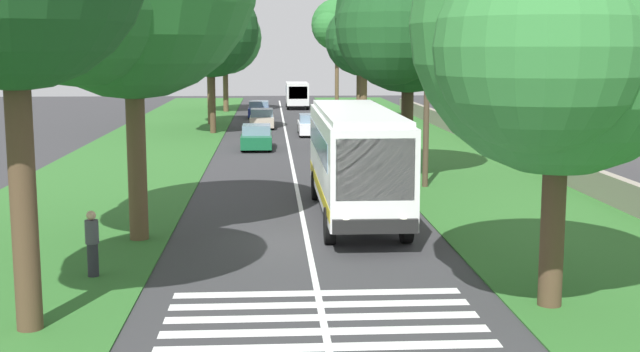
{
  "coord_description": "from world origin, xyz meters",
  "views": [
    {
      "loc": [
        -23.86,
        1.1,
        5.73
      ],
      "look_at": [
        2.99,
        -0.54,
        1.6
      ],
      "focal_mm": 46.32,
      "sensor_mm": 36.0,
      "label": 1
    }
  ],
  "objects_px": {
    "trailing_minibus_0": "(297,93)",
    "roadside_tree_right_2": "(358,41)",
    "trailing_car_3": "(259,110)",
    "roadside_tree_left_4": "(209,45)",
    "trailing_car_2": "(262,119)",
    "roadside_tree_right_0": "(362,41)",
    "roadside_tree_right_3": "(554,32)",
    "trailing_car_0": "(257,138)",
    "trailing_car_1": "(311,125)",
    "roadside_building": "(595,78)",
    "roadside_tree_left_2": "(223,40)",
    "utility_pole": "(427,97)",
    "roadside_tree_left_1": "(208,33)",
    "roadside_tree_right_4": "(404,23)",
    "pedestrian": "(92,243)",
    "coach_bus": "(355,155)",
    "roadside_tree_right_1": "(336,26)"
  },
  "relations": [
    {
      "from": "trailing_car_3",
      "to": "roadside_tree_right_3",
      "type": "height_order",
      "value": "roadside_tree_right_3"
    },
    {
      "from": "trailing_minibus_0",
      "to": "roadside_tree_right_3",
      "type": "height_order",
      "value": "roadside_tree_right_3"
    },
    {
      "from": "trailing_car_3",
      "to": "pedestrian",
      "type": "relative_size",
      "value": 2.54
    },
    {
      "from": "trailing_car_3",
      "to": "pedestrian",
      "type": "height_order",
      "value": "pedestrian"
    },
    {
      "from": "roadside_tree_left_2",
      "to": "roadside_tree_right_0",
      "type": "height_order",
      "value": "roadside_tree_left_2"
    },
    {
      "from": "coach_bus",
      "to": "roadside_tree_left_2",
      "type": "bearing_deg",
      "value": 8.24
    },
    {
      "from": "roadside_tree_left_1",
      "to": "roadside_tree_right_3",
      "type": "distance_m",
      "value": 40.85
    },
    {
      "from": "trailing_minibus_0",
      "to": "roadside_tree_right_2",
      "type": "distance_m",
      "value": 15.69
    },
    {
      "from": "roadside_building",
      "to": "roadside_tree_right_0",
      "type": "bearing_deg",
      "value": 67.52
    },
    {
      "from": "trailing_car_1",
      "to": "trailing_car_2",
      "type": "xyz_separation_m",
      "value": [
        5.34,
        3.38,
        0.0
      ]
    },
    {
      "from": "roadside_tree_left_4",
      "to": "roadside_tree_right_0",
      "type": "height_order",
      "value": "roadside_tree_right_0"
    },
    {
      "from": "utility_pole",
      "to": "roadside_tree_right_4",
      "type": "bearing_deg",
      "value": 11.42
    },
    {
      "from": "trailing_car_2",
      "to": "roadside_tree_right_0",
      "type": "height_order",
      "value": "roadside_tree_right_0"
    },
    {
      "from": "roadside_tree_left_2",
      "to": "roadside_tree_right_0",
      "type": "distance_m",
      "value": 23.69
    },
    {
      "from": "coach_bus",
      "to": "roadside_tree_left_4",
      "type": "relative_size",
      "value": 1.28
    },
    {
      "from": "roadside_tree_right_0",
      "to": "trailing_car_0",
      "type": "bearing_deg",
      "value": 139.42
    },
    {
      "from": "trailing_car_2",
      "to": "roadside_tree_right_0",
      "type": "bearing_deg",
      "value": -125.44
    },
    {
      "from": "roadside_tree_left_1",
      "to": "pedestrian",
      "type": "xyz_separation_m",
      "value": [
        -36.45,
        0.38,
        -5.97
      ]
    },
    {
      "from": "roadside_tree_right_0",
      "to": "roadside_building",
      "type": "relative_size",
      "value": 0.73
    },
    {
      "from": "roadside_tree_left_4",
      "to": "trailing_car_3",
      "type": "bearing_deg",
      "value": -31.27
    },
    {
      "from": "trailing_minibus_0",
      "to": "roadside_tree_right_0",
      "type": "bearing_deg",
      "value": -171.99
    },
    {
      "from": "trailing_car_3",
      "to": "roadside_tree_left_4",
      "type": "bearing_deg",
      "value": 148.73
    },
    {
      "from": "trailing_car_1",
      "to": "roadside_tree_right_0",
      "type": "height_order",
      "value": "roadside_tree_right_0"
    },
    {
      "from": "trailing_car_2",
      "to": "trailing_minibus_0",
      "type": "bearing_deg",
      "value": -9.09
    },
    {
      "from": "trailing_car_0",
      "to": "trailing_minibus_0",
      "type": "relative_size",
      "value": 0.72
    },
    {
      "from": "roadside_tree_right_3",
      "to": "coach_bus",
      "type": "bearing_deg",
      "value": 16.99
    },
    {
      "from": "trailing_car_3",
      "to": "roadside_tree_left_4",
      "type": "distance_m",
      "value": 8.96
    },
    {
      "from": "trailing_car_1",
      "to": "roadside_tree_left_1",
      "type": "xyz_separation_m",
      "value": [
        1.49,
        6.93,
        6.21
      ]
    },
    {
      "from": "roadside_tree_left_2",
      "to": "utility_pole",
      "type": "bearing_deg",
      "value": -166.13
    },
    {
      "from": "roadside_tree_left_4",
      "to": "roadside_building",
      "type": "distance_m",
      "value": 28.52
    },
    {
      "from": "coach_bus",
      "to": "roadside_tree_right_4",
      "type": "bearing_deg",
      "value": -19.22
    },
    {
      "from": "roadside_tree_left_1",
      "to": "trailing_minibus_0",
      "type": "bearing_deg",
      "value": -15.66
    },
    {
      "from": "roadside_tree_left_4",
      "to": "roadside_building",
      "type": "bearing_deg",
      "value": -119.33
    },
    {
      "from": "trailing_car_0",
      "to": "roadside_building",
      "type": "bearing_deg",
      "value": -83.31
    },
    {
      "from": "roadside_building",
      "to": "roadside_tree_right_2",
      "type": "bearing_deg",
      "value": 37.55
    },
    {
      "from": "coach_bus",
      "to": "roadside_tree_right_2",
      "type": "height_order",
      "value": "roadside_tree_right_2"
    },
    {
      "from": "trailing_car_0",
      "to": "roadside_building",
      "type": "xyz_separation_m",
      "value": [
        2.46,
        -20.95,
        3.32
      ]
    },
    {
      "from": "roadside_tree_right_1",
      "to": "utility_pole",
      "type": "distance_m",
      "value": 50.48
    },
    {
      "from": "trailing_car_3",
      "to": "coach_bus",
      "type": "bearing_deg",
      "value": -174.86
    },
    {
      "from": "trailing_car_3",
      "to": "pedestrian",
      "type": "distance_m",
      "value": 49.84
    },
    {
      "from": "coach_bus",
      "to": "trailing_car_3",
      "type": "height_order",
      "value": "coach_bus"
    },
    {
      "from": "trailing_car_1",
      "to": "trailing_car_2",
      "type": "height_order",
      "value": "same"
    },
    {
      "from": "coach_bus",
      "to": "trailing_car_2",
      "type": "height_order",
      "value": "coach_bus"
    },
    {
      "from": "trailing_car_1",
      "to": "roadside_building",
      "type": "bearing_deg",
      "value": -106.93
    },
    {
      "from": "roadside_tree_right_4",
      "to": "roadside_building",
      "type": "distance_m",
      "value": 20.0
    },
    {
      "from": "trailing_car_1",
      "to": "roadside_tree_right_4",
      "type": "bearing_deg",
      "value": -170.69
    },
    {
      "from": "roadside_tree_left_4",
      "to": "roadside_tree_left_2",
      "type": "bearing_deg",
      "value": -1.64
    },
    {
      "from": "trailing_car_2",
      "to": "roadside_tree_right_3",
      "type": "relative_size",
      "value": 0.45
    },
    {
      "from": "trailing_car_1",
      "to": "trailing_car_3",
      "type": "bearing_deg",
      "value": 14.19
    },
    {
      "from": "trailing_car_3",
      "to": "roadside_tree_right_4",
      "type": "xyz_separation_m",
      "value": [
        -33.76,
        -6.85,
        6.22
      ]
    }
  ]
}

